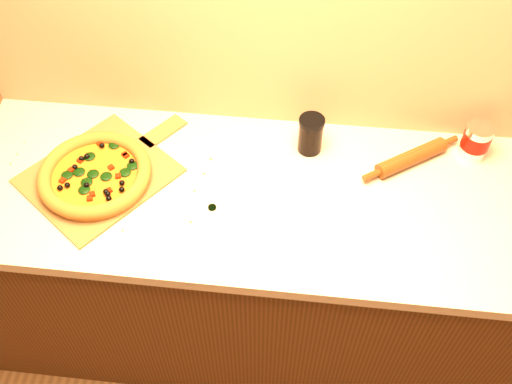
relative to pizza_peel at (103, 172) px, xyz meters
name	(u,v)px	position (x,y,z in m)	size (l,w,h in m)	color
cabinet	(257,271)	(0.50, -0.02, -0.47)	(2.80, 0.65, 0.86)	#40240D
countertop	(257,196)	(0.50, -0.02, -0.02)	(2.84, 0.68, 0.04)	#C0AE96
pizza_peel	(103,172)	(0.00, 0.00, 0.00)	(0.55, 0.58, 0.01)	brown
pizza	(95,175)	(-0.01, -0.03, 0.03)	(0.35, 0.35, 0.05)	#B46D2D
bottle_cap	(212,207)	(0.37, -0.10, 0.00)	(0.03, 0.03, 0.01)	black
rolling_pin	(411,158)	(0.97, 0.15, 0.02)	(0.32, 0.23, 0.05)	#58250F
coffee_canister	(476,141)	(1.17, 0.21, 0.06)	(0.09, 0.09, 0.12)	silver
dark_jar	(311,134)	(0.65, 0.18, 0.06)	(0.08, 0.08, 0.13)	black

